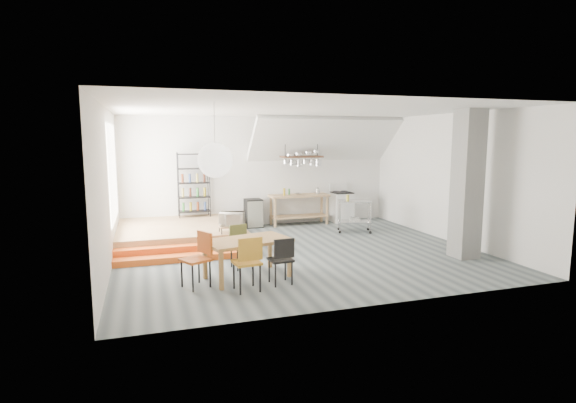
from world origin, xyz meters
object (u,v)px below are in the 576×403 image
object	(u,v)px
stove	(341,207)
dining_table	(247,244)
rolling_cart	(355,212)
mini_fridge	(253,213)

from	to	relation	value
stove	dining_table	distance (m)	6.18
stove	dining_table	size ratio (longest dim) A/B	0.69
stove	rolling_cart	world-z (taller)	stove
dining_table	mini_fridge	bearing A→B (deg)	60.67
stove	dining_table	bearing A→B (deg)	-130.87
stove	mini_fridge	xyz separation A→B (m)	(-2.80, 0.04, -0.07)
rolling_cart	mini_fridge	bearing A→B (deg)	167.87
stove	mini_fridge	world-z (taller)	stove
mini_fridge	rolling_cart	bearing A→B (deg)	-32.19
rolling_cart	mini_fridge	xyz separation A→B (m)	(-2.50, 1.57, -0.16)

